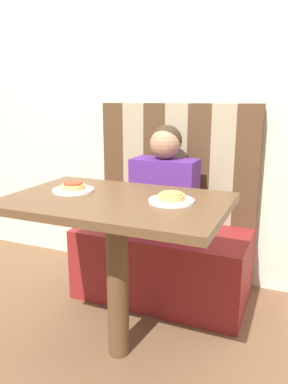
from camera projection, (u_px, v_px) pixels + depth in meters
ground_plane at (119, 352)px, 1.79m from camera, size 12.00×12.00×0.00m
wall_back at (184, 79)px, 2.32m from camera, size 7.00×0.05×2.60m
booth_seat at (164, 261)px, 2.29m from camera, size 1.01×0.56×0.43m
booth_backrest at (178, 162)px, 2.36m from camera, size 1.01×0.09×0.72m
dining_table at (117, 224)px, 1.64m from camera, size 0.95×0.62×0.76m
person at (165, 181)px, 2.17m from camera, size 0.37×0.21×0.61m
plate_left at (73, 190)px, 1.73m from camera, size 0.19×0.19×0.01m
plate_right at (171, 201)px, 1.55m from camera, size 0.19×0.19×0.01m
pizza_left at (73, 186)px, 1.72m from camera, size 0.11×0.11×0.03m
pizza_right at (171, 196)px, 1.54m from camera, size 0.11×0.11×0.03m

